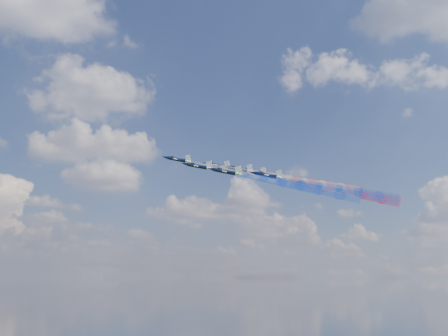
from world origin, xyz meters
name	(u,v)px	position (x,y,z in m)	size (l,w,h in m)	color
jet_lead	(177,159)	(-25.73, -11.46, 151.33)	(9.01, 11.26, 3.00)	black
trail_lead	(239,171)	(-8.53, -24.93, 146.04)	(3.75, 35.02, 3.75)	white
jet_inner_left	(198,166)	(-22.83, -24.49, 146.63)	(9.01, 11.26, 3.00)	black
trail_inner_left	(265,179)	(-5.63, -37.97, 141.35)	(3.75, 35.02, 3.75)	blue
jet_inner_right	(216,165)	(-11.31, -11.73, 150.35)	(9.01, 11.26, 3.00)	black
trail_inner_right	(277,177)	(5.89, -25.21, 145.07)	(3.75, 35.02, 3.75)	red
jet_outer_left	(226,172)	(-19.37, -39.30, 142.35)	(9.01, 11.26, 3.00)	black
trail_outer_left	(299,186)	(-2.17, -52.78, 137.07)	(3.75, 35.02, 3.75)	blue
jet_center_third	(238,169)	(-8.12, -23.71, 146.95)	(9.01, 11.26, 3.00)	black
trail_center_third	(304,182)	(9.09, -37.19, 141.67)	(3.75, 35.02, 3.75)	white
jet_outer_right	(253,171)	(4.03, -9.90, 149.70)	(9.01, 11.26, 3.00)	black
trail_outer_right	(313,183)	(21.23, -23.37, 144.42)	(3.75, 35.02, 3.75)	red
jet_rear_left	(267,175)	(-4.65, -37.68, 142.69)	(9.01, 11.26, 3.00)	black
trail_rear_left	(339,189)	(12.55, -51.16, 137.40)	(3.75, 35.02, 3.75)	blue
jet_rear_right	(279,179)	(6.31, -25.61, 144.27)	(9.01, 11.26, 3.00)	black
trail_rear_right	(345,192)	(23.51, -39.09, 138.99)	(3.75, 35.02, 3.75)	red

